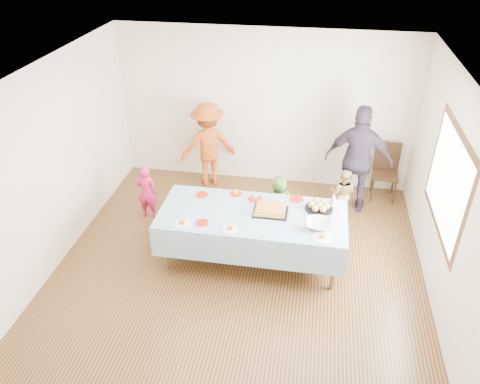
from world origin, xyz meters
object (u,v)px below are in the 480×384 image
(party_table, at_px, (252,217))
(birthday_cake, at_px, (271,210))
(adult_left, at_px, (208,145))
(dining_chair, at_px, (386,168))

(party_table, relative_size, birthday_cake, 5.42)
(birthday_cake, height_order, adult_left, adult_left)
(party_table, height_order, birthday_cake, birthday_cake)
(birthday_cake, height_order, dining_chair, dining_chair)
(dining_chair, bearing_deg, party_table, -130.16)
(birthday_cake, relative_size, dining_chair, 0.48)
(dining_chair, height_order, adult_left, adult_left)
(birthday_cake, relative_size, adult_left, 0.31)
(dining_chair, xyz_separation_m, adult_left, (-3.03, -0.08, 0.22))
(party_table, relative_size, adult_left, 1.66)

